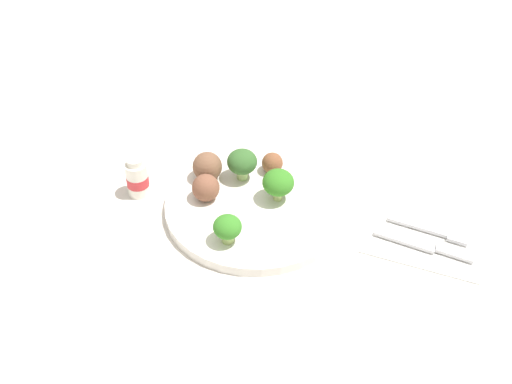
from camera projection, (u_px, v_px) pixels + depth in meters
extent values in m
plane|color=silver|center=(256.00, 210.00, 1.00)|extent=(4.00, 4.00, 0.00)
cylinder|color=white|center=(256.00, 206.00, 1.00)|extent=(0.28, 0.28, 0.02)
cylinder|color=#A2C672|center=(242.00, 174.00, 1.03)|extent=(0.02, 0.02, 0.01)
ellipsoid|color=#34612B|center=(242.00, 162.00, 1.01)|extent=(0.05, 0.05, 0.04)
cylinder|color=#ABC170|center=(278.00, 195.00, 0.99)|extent=(0.01, 0.01, 0.01)
ellipsoid|color=#367E23|center=(278.00, 182.00, 0.97)|extent=(0.05, 0.05, 0.04)
cylinder|color=#9EBC66|center=(228.00, 238.00, 0.92)|extent=(0.02, 0.02, 0.01)
ellipsoid|color=#378026|center=(227.00, 227.00, 0.91)|extent=(0.04, 0.04, 0.03)
sphere|color=brown|center=(274.00, 163.00, 1.04)|extent=(0.03, 0.03, 0.03)
sphere|color=brown|center=(207.00, 167.00, 1.02)|extent=(0.05, 0.05, 0.05)
sphere|color=brown|center=(206.00, 188.00, 0.98)|extent=(0.04, 0.04, 0.04)
cube|color=white|center=(425.00, 239.00, 0.95)|extent=(0.17, 0.13, 0.01)
cube|color=silver|center=(418.00, 226.00, 0.96)|extent=(0.09, 0.02, 0.01)
cube|color=silver|center=(458.00, 238.00, 0.94)|extent=(0.03, 0.02, 0.01)
cube|color=silver|center=(405.00, 239.00, 0.94)|extent=(0.09, 0.02, 0.01)
cube|color=silver|center=(455.00, 255.00, 0.92)|extent=(0.06, 0.02, 0.01)
cylinder|color=white|center=(137.00, 179.00, 1.01)|extent=(0.03, 0.03, 0.06)
cylinder|color=red|center=(138.00, 180.00, 1.01)|extent=(0.04, 0.04, 0.02)
cylinder|color=silver|center=(135.00, 162.00, 0.99)|extent=(0.02, 0.02, 0.01)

